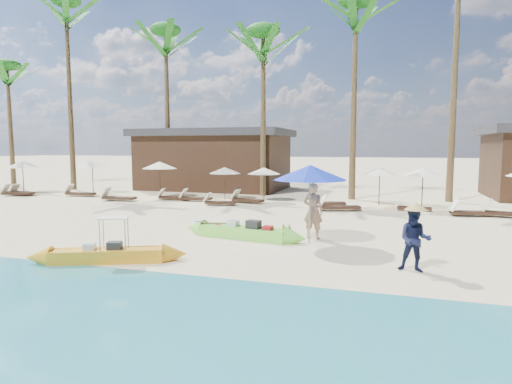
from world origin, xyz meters
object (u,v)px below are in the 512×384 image
(yellow_canoe, at_px, (108,255))
(tourist, at_px, (313,211))
(blue_umbrella, at_px, (310,173))
(green_canoe, at_px, (243,232))

(yellow_canoe, bearing_deg, tourist, 20.68)
(yellow_canoe, distance_m, tourist, 6.57)
(tourist, bearing_deg, blue_umbrella, 101.63)
(yellow_canoe, height_order, tourist, tourist)
(yellow_canoe, height_order, blue_umbrella, blue_umbrella)
(green_canoe, xyz_separation_m, yellow_canoe, (-2.45, -3.89, -0.02))
(green_canoe, distance_m, yellow_canoe, 4.60)
(tourist, relative_size, blue_umbrella, 0.75)
(yellow_canoe, bearing_deg, green_canoe, 34.39)
(blue_umbrella, bearing_deg, green_canoe, 177.60)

